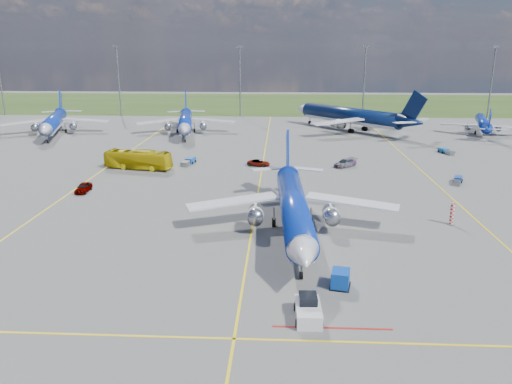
{
  "coord_description": "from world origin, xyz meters",
  "views": [
    {
      "loc": [
        3.52,
        -54.85,
        22.57
      ],
      "look_at": [
        0.34,
        8.19,
        4.0
      ],
      "focal_mm": 35.0,
      "sensor_mm": 36.0,
      "label": 1
    }
  ],
  "objects_px": {
    "baggage_tug_w": "(458,180)",
    "service_car_b": "(259,163)",
    "pushback_tug": "(308,310)",
    "uld_container": "(340,279)",
    "bg_jet_n": "(349,131)",
    "bg_jet_nnw": "(186,134)",
    "service_car_a": "(83,187)",
    "warning_post": "(452,214)",
    "main_airliner": "(293,233)",
    "bg_jet_nw": "(55,135)",
    "baggage_tug_c": "(189,162)",
    "bg_jet_ne": "(482,133)",
    "service_car_c": "(345,163)",
    "apron_bus": "(138,160)",
    "baggage_tug_e": "(446,151)"
  },
  "relations": [
    {
      "from": "pushback_tug",
      "to": "uld_container",
      "type": "relative_size",
      "value": 2.74
    },
    {
      "from": "bg_jet_nw",
      "to": "baggage_tug_e",
      "type": "xyz_separation_m",
      "value": [
        95.35,
        -19.22,
        0.47
      ]
    },
    {
      "from": "bg_jet_nw",
      "to": "baggage_tug_c",
      "type": "xyz_separation_m",
      "value": [
        41.32,
        -32.01,
        0.52
      ]
    },
    {
      "from": "baggage_tug_w",
      "to": "baggage_tug_c",
      "type": "xyz_separation_m",
      "value": [
        -48.48,
        11.74,
        0.08
      ]
    },
    {
      "from": "bg_jet_nnw",
      "to": "service_car_b",
      "type": "xyz_separation_m",
      "value": [
        21.0,
        -35.6,
        0.62
      ]
    },
    {
      "from": "baggage_tug_w",
      "to": "service_car_b",
      "type": "bearing_deg",
      "value": -174.2
    },
    {
      "from": "uld_container",
      "to": "baggage_tug_c",
      "type": "height_order",
      "value": "uld_container"
    },
    {
      "from": "pushback_tug",
      "to": "service_car_b",
      "type": "distance_m",
      "value": 56.71
    },
    {
      "from": "warning_post",
      "to": "service_car_b",
      "type": "bearing_deg",
      "value": 130.03
    },
    {
      "from": "bg_jet_nnw",
      "to": "service_car_c",
      "type": "height_order",
      "value": "bg_jet_nnw"
    },
    {
      "from": "baggage_tug_w",
      "to": "service_car_a",
      "type": "bearing_deg",
      "value": -148.89
    },
    {
      "from": "warning_post",
      "to": "apron_bus",
      "type": "bearing_deg",
      "value": 150.24
    },
    {
      "from": "baggage_tug_c",
      "to": "baggage_tug_e",
      "type": "height_order",
      "value": "baggage_tug_c"
    },
    {
      "from": "apron_bus",
      "to": "service_car_a",
      "type": "bearing_deg",
      "value": 175.7
    },
    {
      "from": "baggage_tug_w",
      "to": "baggage_tug_c",
      "type": "height_order",
      "value": "baggage_tug_c"
    },
    {
      "from": "baggage_tug_c",
      "to": "baggage_tug_e",
      "type": "distance_m",
      "value": 55.52
    },
    {
      "from": "bg_jet_nw",
      "to": "service_car_c",
      "type": "height_order",
      "value": "bg_jet_nw"
    },
    {
      "from": "bg_jet_n",
      "to": "service_car_b",
      "type": "height_order",
      "value": "bg_jet_n"
    },
    {
      "from": "bg_jet_n",
      "to": "baggage_tug_e",
      "type": "bearing_deg",
      "value": 77.42
    },
    {
      "from": "main_airliner",
      "to": "bg_jet_ne",
      "type": "bearing_deg",
      "value": 53.51
    },
    {
      "from": "bg_jet_ne",
      "to": "main_airliner",
      "type": "relative_size",
      "value": 0.77
    },
    {
      "from": "bg_jet_nw",
      "to": "baggage_tug_e",
      "type": "distance_m",
      "value": 97.27
    },
    {
      "from": "main_airliner",
      "to": "baggage_tug_c",
      "type": "distance_m",
      "value": 41.96
    },
    {
      "from": "baggage_tug_w",
      "to": "bg_jet_nnw",
      "type": "bearing_deg",
      "value": 163.33
    },
    {
      "from": "bg_jet_nw",
      "to": "service_car_a",
      "type": "distance_m",
      "value": 59.33
    },
    {
      "from": "service_car_b",
      "to": "baggage_tug_c",
      "type": "height_order",
      "value": "service_car_b"
    },
    {
      "from": "bg_jet_n",
      "to": "main_airliner",
      "type": "xyz_separation_m",
      "value": [
        -17.12,
        -79.47,
        0.0
      ]
    },
    {
      "from": "bg_jet_nw",
      "to": "bg_jet_nnw",
      "type": "xyz_separation_m",
      "value": [
        34.26,
        2.69,
        0.0
      ]
    },
    {
      "from": "warning_post",
      "to": "bg_jet_nw",
      "type": "distance_m",
      "value": 104.45
    },
    {
      "from": "uld_container",
      "to": "service_car_a",
      "type": "bearing_deg",
      "value": 151.95
    },
    {
      "from": "baggage_tug_c",
      "to": "bg_jet_nw",
      "type": "bearing_deg",
      "value": 153.72
    },
    {
      "from": "service_car_b",
      "to": "bg_jet_nw",
      "type": "bearing_deg",
      "value": 74.78
    },
    {
      "from": "bg_jet_nnw",
      "to": "service_car_c",
      "type": "distance_m",
      "value": 51.71
    },
    {
      "from": "bg_jet_ne",
      "to": "uld_container",
      "type": "distance_m",
      "value": 102.88
    },
    {
      "from": "bg_jet_nw",
      "to": "uld_container",
      "type": "height_order",
      "value": "bg_jet_nw"
    },
    {
      "from": "apron_bus",
      "to": "baggage_tug_w",
      "type": "relative_size",
      "value": 3.0
    },
    {
      "from": "service_car_b",
      "to": "service_car_c",
      "type": "relative_size",
      "value": 0.85
    },
    {
      "from": "bg_jet_nw",
      "to": "baggage_tug_c",
      "type": "distance_m",
      "value": 52.27
    },
    {
      "from": "bg_jet_nw",
      "to": "bg_jet_ne",
      "type": "xyz_separation_m",
      "value": [
        113.32,
        7.86,
        0.0
      ]
    },
    {
      "from": "bg_jet_ne",
      "to": "baggage_tug_e",
      "type": "relative_size",
      "value": 6.37
    },
    {
      "from": "bg_jet_nnw",
      "to": "apron_bus",
      "type": "distance_m",
      "value": 39.19
    },
    {
      "from": "bg_jet_nnw",
      "to": "service_car_a",
      "type": "xyz_separation_m",
      "value": [
        -6.25,
        -54.99,
        0.75
      ]
    },
    {
      "from": "bg_jet_ne",
      "to": "baggage_tug_w",
      "type": "bearing_deg",
      "value": 81.48
    },
    {
      "from": "pushback_tug",
      "to": "service_car_b",
      "type": "bearing_deg",
      "value": 95.31
    },
    {
      "from": "service_car_c",
      "to": "baggage_tug_c",
      "type": "distance_m",
      "value": 30.7
    },
    {
      "from": "pushback_tug",
      "to": "uld_container",
      "type": "distance_m",
      "value": 6.91
    },
    {
      "from": "bg_jet_nnw",
      "to": "uld_container",
      "type": "bearing_deg",
      "value": -79.74
    },
    {
      "from": "main_airliner",
      "to": "service_car_a",
      "type": "xyz_separation_m",
      "value": [
        -33.21,
        16.65,
        0.75
      ]
    },
    {
      "from": "service_car_a",
      "to": "service_car_b",
      "type": "bearing_deg",
      "value": 34.32
    },
    {
      "from": "bg_jet_nw",
      "to": "bg_jet_ne",
      "type": "height_order",
      "value": "bg_jet_nw"
    }
  ]
}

